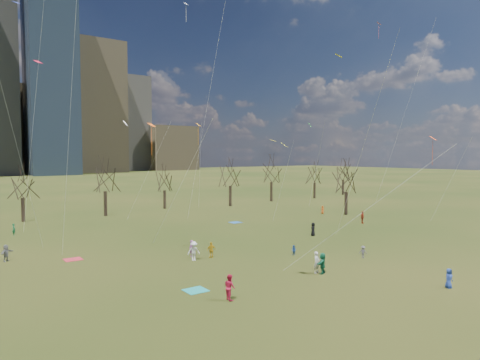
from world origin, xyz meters
TOP-DOWN VIEW (x-y plane):
  - ground at (0.00, 0.00)m, footprint 500.00×500.00m
  - downtown_skyline at (-2.43, 210.64)m, footprint 212.50×78.00m
  - bare_tree_row at (-0.09, 37.22)m, footprint 113.04×29.80m
  - blanket_teal at (-14.12, -2.09)m, footprint 1.60×1.50m
  - blanket_navy at (6.35, 22.06)m, footprint 1.60×1.50m
  - blanket_crimson at (-19.02, 12.85)m, footprint 1.60×1.50m
  - person_0 at (1.68, -12.65)m, footprint 0.75×0.50m
  - person_1 at (-3.44, -3.97)m, footprint 0.75×0.58m
  - person_2 at (-13.19, -5.23)m, footprint 0.78×0.95m
  - person_3 at (4.02, -2.88)m, footprint 0.81×0.90m
  - person_4 at (-7.88, 5.79)m, footprint 0.96×0.57m
  - person_5 at (-3.17, -4.38)m, footprint 1.71×1.19m
  - person_6 at (8.20, 7.97)m, footprint 0.96×0.88m
  - person_7 at (-9.24, 7.30)m, footprint 0.43×0.62m
  - person_8 at (-0.72, 1.79)m, footprint 0.45×0.55m
  - person_9 at (-9.80, 5.84)m, footprint 1.32×1.00m
  - person_10 at (20.98, 10.64)m, footprint 1.14×0.79m
  - person_11 at (-24.30, 15.83)m, footprint 1.41×1.33m
  - person_12 at (23.65, 21.05)m, footprint 0.53×0.73m
  - person_13 at (-21.74, 29.96)m, footprint 0.42×0.57m
  - kites_airborne at (2.48, 12.38)m, footprint 65.75×47.01m

SIDE VIEW (x-z plane):
  - ground at x=0.00m, z-range 0.00..0.00m
  - blanket_teal at x=-14.12m, z-range 0.00..0.03m
  - blanket_navy at x=6.35m, z-range 0.00..0.03m
  - blanket_crimson at x=-19.02m, z-range 0.00..0.03m
  - person_8 at x=-0.72m, z-range 0.00..1.03m
  - person_3 at x=4.02m, z-range 0.00..1.21m
  - person_12 at x=23.65m, z-range 0.00..1.37m
  - person_13 at x=-21.74m, z-range 0.00..1.45m
  - person_0 at x=1.68m, z-range 0.00..1.49m
  - person_4 at x=-7.88m, z-range 0.00..1.54m
  - person_11 at x=-24.30m, z-range 0.00..1.59m
  - person_7 at x=-9.24m, z-range 0.00..1.63m
  - person_6 at x=8.20m, z-range 0.00..1.65m
  - person_5 at x=-3.17m, z-range 0.00..1.78m
  - person_2 at x=-13.19m, z-range 0.00..1.79m
  - person_10 at x=20.98m, z-range 0.00..1.79m
  - person_9 at x=-9.80m, z-range 0.00..1.81m
  - person_1 at x=-3.44m, z-range 0.00..1.83m
  - bare_tree_row at x=-0.09m, z-range 1.37..10.87m
  - kites_airborne at x=2.48m, z-range -2.75..28.94m
  - downtown_skyline at x=-2.43m, z-range -19.99..98.01m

